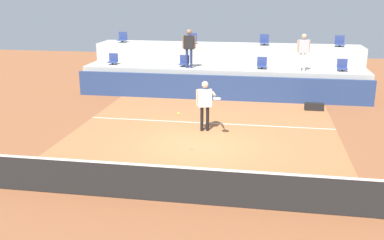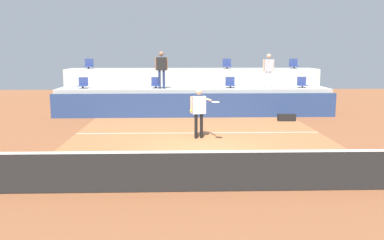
{
  "view_description": "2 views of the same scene",
  "coord_description": "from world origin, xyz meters",
  "px_view_note": "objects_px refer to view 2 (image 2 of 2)",
  "views": [
    {
      "loc": [
        2.01,
        -13.08,
        4.74
      ],
      "look_at": [
        -0.14,
        -0.46,
        0.95
      ],
      "focal_mm": 41.6,
      "sensor_mm": 36.0,
      "label": 1
    },
    {
      "loc": [
        -0.7,
        -12.32,
        2.99
      ],
      "look_at": [
        -0.36,
        -1.6,
        1.17
      ],
      "focal_mm": 37.93,
      "sensor_mm": 36.0,
      "label": 2
    }
  ],
  "objects_px": {
    "stadium_chair_upper_right": "(227,64)",
    "tennis_player": "(199,108)",
    "stadium_chair_lower_left": "(156,84)",
    "tennis_ball": "(191,111)",
    "spectator_in_grey": "(162,66)",
    "stadium_chair_upper_left": "(159,65)",
    "stadium_chair_upper_far_right": "(294,64)",
    "stadium_chair_lower_far_right": "(302,83)",
    "stadium_chair_lower_right": "(230,83)",
    "spectator_in_white": "(268,68)",
    "stadium_chair_lower_far_left": "(83,84)",
    "equipment_bag": "(287,118)",
    "stadium_chair_upper_far_left": "(89,65)"
  },
  "relations": [
    {
      "from": "stadium_chair_lower_far_left",
      "to": "spectator_in_grey",
      "type": "distance_m",
      "value": 3.89
    },
    {
      "from": "stadium_chair_lower_left",
      "to": "stadium_chair_lower_far_right",
      "type": "relative_size",
      "value": 1.0
    },
    {
      "from": "spectator_in_white",
      "to": "stadium_chair_upper_right",
      "type": "bearing_deg",
      "value": 128.14
    },
    {
      "from": "stadium_chair_lower_far_left",
      "to": "tennis_player",
      "type": "xyz_separation_m",
      "value": [
        5.29,
        -5.77,
        -0.39
      ]
    },
    {
      "from": "stadium_chair_upper_far_right",
      "to": "spectator_in_grey",
      "type": "distance_m",
      "value": 7.21
    },
    {
      "from": "spectator_in_grey",
      "to": "equipment_bag",
      "type": "xyz_separation_m",
      "value": [
        5.49,
        -1.91,
        -2.16
      ]
    },
    {
      "from": "stadium_chair_upper_left",
      "to": "tennis_ball",
      "type": "height_order",
      "value": "stadium_chair_upper_left"
    },
    {
      "from": "tennis_ball",
      "to": "stadium_chair_upper_far_left",
      "type": "bearing_deg",
      "value": 115.76
    },
    {
      "from": "stadium_chair_lower_right",
      "to": "stadium_chair_upper_right",
      "type": "height_order",
      "value": "stadium_chair_upper_right"
    },
    {
      "from": "spectator_in_white",
      "to": "spectator_in_grey",
      "type": "bearing_deg",
      "value": 180.0
    },
    {
      "from": "spectator_in_grey",
      "to": "stadium_chair_upper_left",
      "type": "bearing_deg",
      "value": 95.84
    },
    {
      "from": "equipment_bag",
      "to": "stadium_chair_upper_far_left",
      "type": "bearing_deg",
      "value": 156.34
    },
    {
      "from": "stadium_chair_lower_left",
      "to": "stadium_chair_lower_far_right",
      "type": "xyz_separation_m",
      "value": [
        7.1,
        0.0,
        0.0
      ]
    },
    {
      "from": "stadium_chair_lower_right",
      "to": "tennis_player",
      "type": "xyz_separation_m",
      "value": [
        -1.78,
        -5.77,
        -0.39
      ]
    },
    {
      "from": "tennis_player",
      "to": "spectator_in_grey",
      "type": "relative_size",
      "value": 1.0
    },
    {
      "from": "stadium_chair_upper_left",
      "to": "tennis_ball",
      "type": "xyz_separation_m",
      "value": [
        1.37,
        -10.37,
        -0.93
      ]
    },
    {
      "from": "tennis_player",
      "to": "spectator_in_grey",
      "type": "xyz_separation_m",
      "value": [
        -1.51,
        5.39,
        1.23
      ]
    },
    {
      "from": "stadium_chair_lower_far_right",
      "to": "spectator_in_white",
      "type": "distance_m",
      "value": 1.95
    },
    {
      "from": "stadium_chair_lower_right",
      "to": "stadium_chair_lower_far_right",
      "type": "distance_m",
      "value": 3.51
    },
    {
      "from": "tennis_player",
      "to": "stadium_chair_lower_far_left",
      "type": "bearing_deg",
      "value": 132.5
    },
    {
      "from": "stadium_chair_lower_right",
      "to": "stadium_chair_upper_right",
      "type": "xyz_separation_m",
      "value": [
        0.04,
        1.8,
        0.85
      ]
    },
    {
      "from": "stadium_chair_upper_left",
      "to": "equipment_bag",
      "type": "bearing_deg",
      "value": -35.63
    },
    {
      "from": "stadium_chair_upper_far_left",
      "to": "stadium_chair_upper_left",
      "type": "height_order",
      "value": "same"
    },
    {
      "from": "stadium_chair_upper_right",
      "to": "tennis_player",
      "type": "xyz_separation_m",
      "value": [
        -1.82,
        -7.57,
        -1.24
      ]
    },
    {
      "from": "stadium_chair_lower_right",
      "to": "stadium_chair_upper_left",
      "type": "distance_m",
      "value": 4.04
    },
    {
      "from": "stadium_chair_lower_right",
      "to": "stadium_chair_upper_right",
      "type": "relative_size",
      "value": 1.0
    },
    {
      "from": "stadium_chair_upper_left",
      "to": "stadium_chair_lower_far_right",
      "type": "bearing_deg",
      "value": -14.36
    },
    {
      "from": "stadium_chair_lower_far_right",
      "to": "tennis_ball",
      "type": "bearing_deg",
      "value": -123.44
    },
    {
      "from": "stadium_chair_upper_far_right",
      "to": "stadium_chair_lower_left",
      "type": "bearing_deg",
      "value": -165.91
    },
    {
      "from": "stadium_chair_lower_far_right",
      "to": "stadium_chair_upper_far_right",
      "type": "relative_size",
      "value": 1.0
    },
    {
      "from": "spectator_in_grey",
      "to": "stadium_chair_upper_far_right",
      "type": "bearing_deg",
      "value": 17.63
    },
    {
      "from": "stadium_chair_lower_left",
      "to": "tennis_ball",
      "type": "xyz_separation_m",
      "value": [
        1.44,
        -8.57,
        -0.08
      ]
    },
    {
      "from": "tennis_ball",
      "to": "equipment_bag",
      "type": "bearing_deg",
      "value": 55.29
    },
    {
      "from": "stadium_chair_lower_far_left",
      "to": "spectator_in_grey",
      "type": "relative_size",
      "value": 0.3
    },
    {
      "from": "stadium_chair_lower_far_right",
      "to": "stadium_chair_upper_right",
      "type": "height_order",
      "value": "stadium_chair_upper_right"
    },
    {
      "from": "spectator_in_grey",
      "to": "spectator_in_white",
      "type": "distance_m",
      "value": 5.05
    },
    {
      "from": "stadium_chair_lower_right",
      "to": "stadium_chair_upper_far_left",
      "type": "relative_size",
      "value": 1.0
    },
    {
      "from": "stadium_chair_lower_right",
      "to": "stadium_chair_upper_far_right",
      "type": "relative_size",
      "value": 1.0
    },
    {
      "from": "stadium_chair_lower_left",
      "to": "stadium_chair_upper_left",
      "type": "distance_m",
      "value": 1.99
    },
    {
      "from": "stadium_chair_lower_right",
      "to": "spectator_in_white",
      "type": "relative_size",
      "value": 0.32
    },
    {
      "from": "stadium_chair_upper_left",
      "to": "equipment_bag",
      "type": "height_order",
      "value": "stadium_chair_upper_left"
    },
    {
      "from": "stadium_chair_lower_far_left",
      "to": "stadium_chair_lower_far_right",
      "type": "relative_size",
      "value": 1.0
    },
    {
      "from": "spectator_in_white",
      "to": "tennis_ball",
      "type": "bearing_deg",
      "value": -115.51
    },
    {
      "from": "stadium_chair_lower_left",
      "to": "spectator_in_grey",
      "type": "xyz_separation_m",
      "value": [
        0.3,
        -0.38,
        0.85
      ]
    },
    {
      "from": "stadium_chair_upper_left",
      "to": "spectator_in_grey",
      "type": "xyz_separation_m",
      "value": [
        0.22,
        -2.18,
        -0.0
      ]
    },
    {
      "from": "stadium_chair_upper_right",
      "to": "tennis_ball",
      "type": "relative_size",
      "value": 7.65
    },
    {
      "from": "stadium_chair_upper_left",
      "to": "stadium_chair_upper_right",
      "type": "bearing_deg",
      "value": 0.0
    },
    {
      "from": "stadium_chair_lower_left",
      "to": "stadium_chair_lower_far_right",
      "type": "distance_m",
      "value": 7.1
    },
    {
      "from": "spectator_in_grey",
      "to": "stadium_chair_lower_far_right",
      "type": "bearing_deg",
      "value": 3.23
    },
    {
      "from": "stadium_chair_lower_far_right",
      "to": "stadium_chair_upper_far_right",
      "type": "height_order",
      "value": "stadium_chair_upper_far_right"
    }
  ]
}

